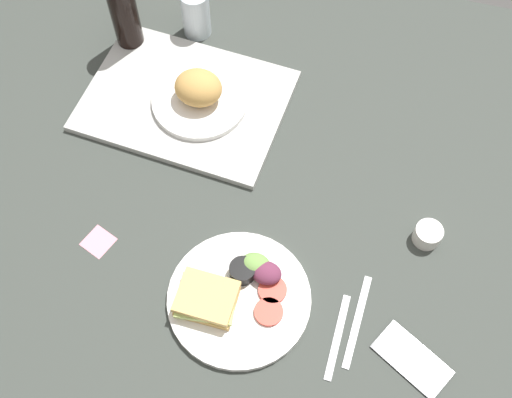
{
  "coord_description": "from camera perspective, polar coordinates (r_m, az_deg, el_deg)",
  "views": [
    {
      "loc": [
        18.56,
        -56.21,
        118.28
      ],
      "look_at": [
        2.0,
        3.0,
        4.0
      ],
      "focal_mm": 44.54,
      "sensor_mm": 36.0,
      "label": 1
    }
  ],
  "objects": [
    {
      "name": "sticky_note",
      "position": [
        1.34,
        -13.97,
        -3.74
      ],
      "size": [
        7.2,
        7.2,
        0.12
      ],
      "primitive_type": "cube",
      "rotation": [
        0.0,
        0.0,
        -0.36
      ],
      "color": "pink",
      "rests_on": "ground_plane"
    },
    {
      "name": "fork",
      "position": [
        1.24,
        7.34,
        -12.16
      ],
      "size": [
        1.6,
        17.02,
        0.5
      ],
      "primitive_type": "cube",
      "rotation": [
        0.0,
        0.0,
        1.56
      ],
      "color": "#B7B7BC",
      "rests_on": "ground_plane"
    },
    {
      "name": "serving_tray",
      "position": [
        1.48,
        -6.35,
        8.77
      ],
      "size": [
        47.28,
        36.19,
        1.6
      ],
      "primitive_type": "cube",
      "rotation": [
        0.0,
        0.0,
        -0.07
      ],
      "color": "#B2B2AD",
      "rests_on": "ground_plane"
    },
    {
      "name": "soda_bottle",
      "position": [
        1.54,
        -11.84,
        16.33
      ],
      "size": [
        6.4,
        6.4,
        23.08
      ],
      "primitive_type": "cylinder",
      "color": "black",
      "rests_on": "ground_plane"
    },
    {
      "name": "ground_plane",
      "position": [
        1.34,
        -1.17,
        -2.01
      ],
      "size": [
        190.0,
        150.0,
        3.0
      ],
      "primitive_type": "cube",
      "color": "#383D38"
    },
    {
      "name": "bread_plate_near",
      "position": [
        1.44,
        -5.13,
        9.4
      ],
      "size": [
        21.82,
        21.82,
        8.69
      ],
      "color": "white",
      "rests_on": "serving_tray"
    },
    {
      "name": "cell_phone",
      "position": [
        1.25,
        13.85,
        -13.8
      ],
      "size": [
        16.09,
        13.19,
        0.8
      ],
      "primitive_type": "cube",
      "rotation": [
        0.0,
        0.0,
        -0.5
      ],
      "color": "black",
      "rests_on": "ground_plane"
    },
    {
      "name": "espresso_cup",
      "position": [
        1.33,
        15.15,
        -3.11
      ],
      "size": [
        5.6,
        5.6,
        4.0
      ],
      "primitive_type": "cylinder",
      "color": "silver",
      "rests_on": "ground_plane"
    },
    {
      "name": "drinking_glass",
      "position": [
        1.58,
        -5.42,
        16.27
      ],
      "size": [
        6.81,
        6.81,
        12.09
      ],
      "primitive_type": "cylinder",
      "color": "silver",
      "rests_on": "ground_plane"
    },
    {
      "name": "plate_with_salad",
      "position": [
        1.24,
        -1.78,
        -8.55
      ],
      "size": [
        27.92,
        27.92,
        5.4
      ],
      "color": "white",
      "rests_on": "ground_plane"
    },
    {
      "name": "knife",
      "position": [
        1.25,
        9.08,
        -10.77
      ],
      "size": [
        2.14,
        19.04,
        0.5
      ],
      "primitive_type": "cube",
      "rotation": [
        0.0,
        0.0,
        1.53
      ],
      "color": "#B7B7BC",
      "rests_on": "ground_plane"
    }
  ]
}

